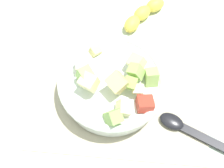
# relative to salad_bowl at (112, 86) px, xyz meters

# --- Properties ---
(ground_plane) EXTENTS (2.40, 2.40, 0.00)m
(ground_plane) POSITION_rel_salad_bowl_xyz_m (-0.02, -0.01, -0.05)
(ground_plane) COLOR silver
(placemat) EXTENTS (0.41, 0.32, 0.01)m
(placemat) POSITION_rel_salad_bowl_xyz_m (-0.02, -0.01, -0.04)
(placemat) COLOR #BCB299
(placemat) RESTS_ON ground_plane
(salad_bowl) EXTENTS (0.25, 0.25, 0.12)m
(salad_bowl) POSITION_rel_salad_bowl_xyz_m (0.00, 0.00, 0.00)
(salad_bowl) COLOR white
(salad_bowl) RESTS_ON placemat
(serving_spoon) EXTENTS (0.21, 0.11, 0.01)m
(serving_spoon) POSITION_rel_salad_bowl_xyz_m (-0.18, 0.08, -0.03)
(serving_spoon) COLOR black
(serving_spoon) RESTS_ON placemat
(banana_whole) EXTENTS (0.12, 0.13, 0.04)m
(banana_whole) POSITION_rel_salad_bowl_xyz_m (-0.06, -0.24, -0.03)
(banana_whole) COLOR yellow
(banana_whole) RESTS_ON ground_plane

